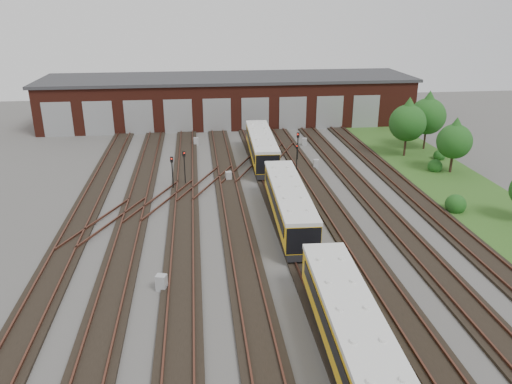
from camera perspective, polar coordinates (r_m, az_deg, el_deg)
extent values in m
plane|color=#474542|center=(34.56, 1.68, -6.75)|extent=(120.00, 120.00, 0.00)
cube|color=black|center=(35.45, -21.52, -7.42)|extent=(2.40, 70.00, 0.18)
cube|color=#532D21|center=(35.57, -22.68, -7.20)|extent=(0.10, 70.00, 0.15)
cube|color=#532D21|center=(35.19, -20.42, -7.18)|extent=(0.10, 70.00, 0.15)
cube|color=black|center=(34.61, -15.07, -7.32)|extent=(2.40, 70.00, 0.18)
cube|color=#532D21|center=(34.65, -16.27, -7.10)|extent=(0.10, 70.00, 0.15)
cube|color=#532D21|center=(34.43, -13.90, -7.05)|extent=(0.10, 70.00, 0.15)
cube|color=black|center=(34.22, -8.38, -7.11)|extent=(2.40, 70.00, 0.18)
cube|color=#532D21|center=(34.18, -9.61, -6.91)|extent=(0.10, 70.00, 0.15)
cube|color=#532D21|center=(34.13, -7.19, -6.82)|extent=(0.10, 70.00, 0.15)
cube|color=black|center=(34.30, -1.65, -6.80)|extent=(2.40, 70.00, 0.18)
cube|color=#532D21|center=(34.18, -2.86, -6.62)|extent=(0.10, 70.00, 0.15)
cube|color=#532D21|center=(34.29, -0.45, -6.50)|extent=(0.10, 70.00, 0.15)
cube|color=black|center=(34.84, 4.95, -6.41)|extent=(2.40, 70.00, 0.18)
cube|color=#532D21|center=(34.64, 3.79, -6.25)|extent=(0.10, 70.00, 0.15)
cube|color=#532D21|center=(34.91, 6.12, -6.10)|extent=(0.10, 70.00, 0.15)
cube|color=black|center=(35.83, 11.27, -5.96)|extent=(2.40, 70.00, 0.18)
cube|color=#532D21|center=(35.55, 10.18, -5.81)|extent=(0.10, 70.00, 0.15)
cube|color=#532D21|center=(35.97, 12.38, -5.64)|extent=(0.10, 70.00, 0.15)
cube|color=black|center=(37.21, 17.16, -5.47)|extent=(2.40, 70.00, 0.18)
cube|color=#532D21|center=(36.87, 16.17, -5.33)|extent=(0.10, 70.00, 0.15)
cube|color=#532D21|center=(37.43, 18.20, -5.15)|extent=(0.10, 70.00, 0.15)
cube|color=black|center=(38.97, 22.58, -4.97)|extent=(2.40, 70.00, 0.18)
cube|color=#532D21|center=(38.56, 21.67, -4.84)|extent=(0.10, 70.00, 0.15)
cube|color=#532D21|center=(39.25, 23.53, -4.66)|extent=(0.10, 70.00, 0.15)
cube|color=#532D21|center=(43.36, -10.82, -0.82)|extent=(5.40, 9.62, 0.15)
cube|color=#532D21|center=(46.98, -5.68, 1.18)|extent=(5.40, 9.62, 0.15)
cube|color=#532D21|center=(50.98, -1.31, 2.88)|extent=(5.40, 9.62, 0.15)
cube|color=#532D21|center=(40.21, -16.84, -3.15)|extent=(5.40, 9.62, 0.15)
cube|color=#532D21|center=(55.27, 2.42, 4.31)|extent=(5.40, 9.62, 0.15)
cube|color=#4D1C13|center=(71.60, -3.10, 10.40)|extent=(50.00, 12.00, 6.00)
cube|color=#313134|center=(71.09, -3.15, 12.90)|extent=(51.00, 12.50, 0.40)
cube|color=gray|center=(67.95, -21.73, 7.70)|extent=(3.60, 0.12, 4.40)
cube|color=gray|center=(66.85, -17.55, 8.01)|extent=(3.60, 0.12, 4.40)
cube|color=gray|center=(66.11, -13.25, 8.29)|extent=(3.60, 0.12, 4.40)
cube|color=gray|center=(65.74, -8.88, 8.53)|extent=(3.60, 0.12, 4.40)
cube|color=gray|center=(65.76, -4.47, 8.71)|extent=(3.60, 0.12, 4.40)
cube|color=gray|center=(66.15, -0.09, 8.85)|extent=(3.60, 0.12, 4.40)
cube|color=gray|center=(66.91, 4.21, 8.93)|extent=(3.60, 0.12, 4.40)
cube|color=gray|center=(68.04, 8.40, 8.97)|extent=(3.60, 0.12, 4.40)
cube|color=gray|center=(69.50, 12.44, 8.96)|extent=(3.60, 0.12, 4.40)
cube|color=#254C19|center=(49.37, 22.21, 0.38)|extent=(8.00, 55.00, 0.05)
cube|color=black|center=(24.99, 10.67, -17.71)|extent=(2.52, 13.28, 0.53)
cube|color=gold|center=(24.24, 10.87, -15.43)|extent=(2.78, 13.29, 1.94)
cube|color=silver|center=(23.61, 11.06, -13.27)|extent=(2.87, 13.29, 0.26)
cube|color=black|center=(23.85, 8.12, -15.26)|extent=(0.48, 11.62, 0.75)
cube|color=black|center=(24.43, 13.63, -14.73)|extent=(0.48, 11.62, 0.75)
cube|color=black|center=(38.35, 3.72, -2.88)|extent=(2.52, 13.28, 0.53)
cube|color=gold|center=(37.87, 3.76, -1.17)|extent=(2.78, 13.29, 1.94)
cube|color=silver|center=(37.47, 3.80, 0.39)|extent=(2.87, 13.29, 0.26)
cube|color=black|center=(37.64, 2.02, -0.92)|extent=(0.48, 11.62, 0.75)
cube|color=black|center=(37.97, 5.50, -0.81)|extent=(0.48, 11.62, 0.75)
cube|color=black|center=(53.19, 0.60, 4.04)|extent=(2.52, 13.28, 0.53)
cube|color=gold|center=(52.85, 0.61, 5.32)|extent=(2.78, 13.29, 1.94)
cube|color=silver|center=(52.56, 0.61, 6.48)|extent=(2.87, 13.29, 0.26)
cube|color=black|center=(52.70, -0.66, 5.52)|extent=(0.48, 11.62, 0.75)
cube|color=black|center=(52.91, 1.87, 5.58)|extent=(0.48, 11.62, 0.75)
cylinder|color=black|center=(46.76, -8.14, 2.43)|extent=(0.10, 0.10, 2.75)
cube|color=black|center=(46.27, -8.25, 4.33)|extent=(0.28, 0.24, 0.49)
sphere|color=red|center=(46.15, -8.25, 4.41)|extent=(0.12, 0.12, 0.12)
cylinder|color=black|center=(45.75, -9.50, 1.82)|extent=(0.10, 0.10, 2.59)
cube|color=black|center=(45.28, -9.62, 3.68)|extent=(0.26, 0.16, 0.52)
sphere|color=red|center=(45.15, -9.63, 3.76)|extent=(0.12, 0.12, 0.12)
cylinder|color=black|center=(49.81, 4.67, 3.57)|extent=(0.09, 0.09, 2.49)
cube|color=black|center=(49.40, 4.72, 5.19)|extent=(0.24, 0.19, 0.43)
sphere|color=red|center=(49.29, 4.74, 5.26)|extent=(0.10, 0.10, 0.10)
cylinder|color=black|center=(53.64, 4.78, 4.89)|extent=(0.11, 0.11, 2.58)
cube|color=black|center=(53.23, 4.83, 6.50)|extent=(0.31, 0.26, 0.54)
sphere|color=red|center=(53.10, 4.86, 6.59)|extent=(0.13, 0.13, 0.13)
cube|color=#9EA0A3|center=(30.48, -10.75, -10.15)|extent=(0.73, 0.66, 1.00)
cube|color=#9EA0A3|center=(60.07, -6.86, 5.75)|extent=(0.59, 0.51, 0.94)
cube|color=#9EA0A3|center=(47.68, -3.16, 1.81)|extent=(0.62, 0.55, 0.92)
cube|color=#9EA0A3|center=(59.93, 5.56, 5.74)|extent=(0.59, 0.52, 0.88)
cube|color=#9EA0A3|center=(51.66, 6.88, 3.22)|extent=(0.60, 0.52, 0.92)
cylinder|color=#301D15|center=(57.63, 16.65, 4.93)|extent=(0.24, 0.24, 2.04)
sphere|color=#154112|center=(56.98, 16.93, 7.56)|extent=(3.97, 3.97, 3.97)
cone|color=#154112|center=(56.70, 17.08, 8.95)|extent=(3.40, 3.40, 2.83)
cylinder|color=#301D15|center=(53.49, 21.39, 2.98)|extent=(0.26, 0.26, 1.75)
sphere|color=#154112|center=(52.88, 21.72, 5.39)|extent=(3.41, 3.41, 3.41)
cone|color=#154112|center=(52.60, 21.90, 6.66)|extent=(2.92, 2.92, 2.44)
cylinder|color=#301D15|center=(61.12, 18.70, 5.62)|extent=(0.22, 0.22, 2.11)
sphere|color=#154112|center=(60.49, 19.01, 8.18)|extent=(4.10, 4.10, 4.10)
cone|color=#154112|center=(60.22, 19.17, 9.54)|extent=(3.51, 3.51, 2.93)
sphere|color=#154112|center=(43.67, 21.89, -1.03)|extent=(1.69, 1.69, 1.69)
sphere|color=#154112|center=(53.43, 19.79, 3.00)|extent=(1.45, 1.45, 1.45)
sphere|color=#154112|center=(57.66, 20.25, 4.10)|extent=(1.25, 1.25, 1.25)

